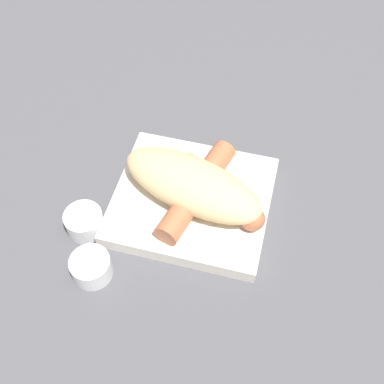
{
  "coord_description": "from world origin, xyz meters",
  "views": [
    {
      "loc": [
        0.09,
        -0.35,
        0.55
      ],
      "look_at": [
        0.0,
        0.0,
        0.03
      ],
      "focal_mm": 45.0,
      "sensor_mm": 36.0,
      "label": 1
    }
  ],
  "objects_px": {
    "food_tray": "(192,201)",
    "condiment_cup_near": "(85,223)",
    "condiment_cup_far": "(92,268)",
    "sausage": "(196,193)",
    "bread_roll": "(195,187)"
  },
  "relations": [
    {
      "from": "bread_roll",
      "to": "sausage",
      "type": "relative_size",
      "value": 1.11
    },
    {
      "from": "food_tray",
      "to": "condiment_cup_far",
      "type": "bearing_deg",
      "value": -126.22
    },
    {
      "from": "condiment_cup_near",
      "to": "condiment_cup_far",
      "type": "relative_size",
      "value": 1.0
    },
    {
      "from": "bread_roll",
      "to": "sausage",
      "type": "bearing_deg",
      "value": -39.03
    },
    {
      "from": "food_tray",
      "to": "condiment_cup_near",
      "type": "xyz_separation_m",
      "value": [
        -0.13,
        -0.07,
        0.0
      ]
    },
    {
      "from": "sausage",
      "to": "condiment_cup_far",
      "type": "distance_m",
      "value": 0.16
    },
    {
      "from": "sausage",
      "to": "food_tray",
      "type": "bearing_deg",
      "value": 147.22
    },
    {
      "from": "food_tray",
      "to": "bread_roll",
      "type": "relative_size",
      "value": 0.98
    },
    {
      "from": "food_tray",
      "to": "condiment_cup_near",
      "type": "distance_m",
      "value": 0.14
    },
    {
      "from": "bread_roll",
      "to": "condiment_cup_far",
      "type": "height_order",
      "value": "bread_roll"
    },
    {
      "from": "bread_roll",
      "to": "sausage",
      "type": "height_order",
      "value": "bread_roll"
    },
    {
      "from": "bread_roll",
      "to": "condiment_cup_near",
      "type": "xyz_separation_m",
      "value": [
        -0.13,
        -0.07,
        -0.03
      ]
    },
    {
      "from": "food_tray",
      "to": "condiment_cup_near",
      "type": "height_order",
      "value": "condiment_cup_near"
    },
    {
      "from": "food_tray",
      "to": "condiment_cup_near",
      "type": "relative_size",
      "value": 4.12
    },
    {
      "from": "bread_roll",
      "to": "condiment_cup_far",
      "type": "relative_size",
      "value": 4.2
    }
  ]
}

